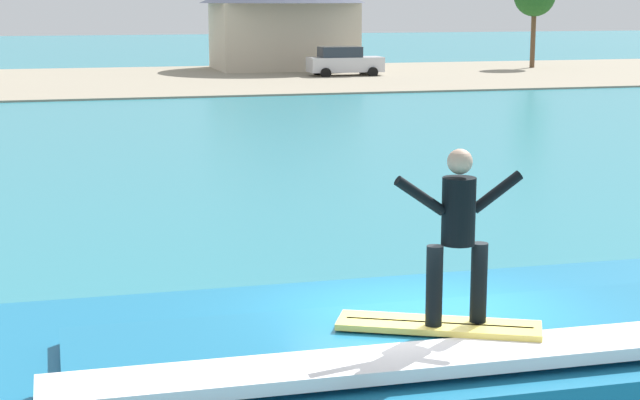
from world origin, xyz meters
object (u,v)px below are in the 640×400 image
Objects in this scene: wave_crest at (434,390)px; house_gabled_white at (283,10)px; surfer at (458,227)px; surfboard at (439,325)px; car_far_shore at (344,62)px.

wave_crest is 60.06m from house_gabled_white.
surfboard is at bearing 155.55° from surfer.
wave_crest is 1.10m from surfboard.
house_gabled_white is at bearing 78.83° from wave_crest.
surfer is 60.64m from house_gabled_white.
house_gabled_white is (11.61, 58.83, 3.20)m from wave_crest.
car_far_shore is (13.91, 51.95, 0.17)m from wave_crest.
surfboard is 1.17× the size of surfer.
wave_crest is 5.20× the size of surfer.
house_gabled_white is at bearing 78.90° from surfer.
surfer is (0.15, -0.07, 0.98)m from surfboard.
surfer is at bearing -101.10° from house_gabled_white.
wave_crest is 1.99m from surfer.
surfboard is at bearing -101.24° from house_gabled_white.
surfboard is at bearing -108.87° from wave_crest.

